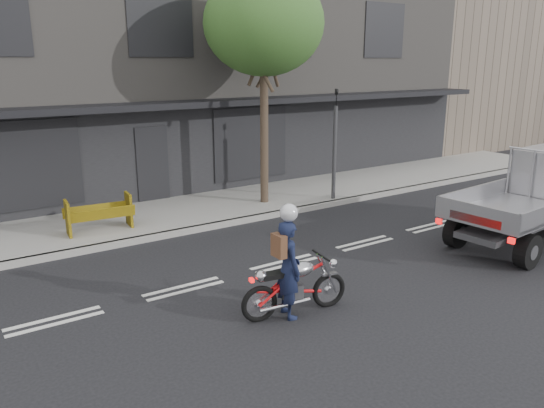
{
  "coord_description": "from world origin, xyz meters",
  "views": [
    {
      "loc": [
        -6.26,
        -8.9,
        4.32
      ],
      "look_at": [
        0.01,
        0.5,
        1.24
      ],
      "focal_mm": 35.0,
      "sensor_mm": 36.0,
      "label": 1
    }
  ],
  "objects_px": {
    "motorcycle": "(295,285)",
    "rider": "(288,269)",
    "traffic_light_pole": "(334,151)",
    "street_tree": "(264,24)",
    "construction_barrier": "(102,215)"
  },
  "relations": [
    {
      "from": "traffic_light_pole",
      "to": "rider",
      "type": "bearing_deg",
      "value": -135.86
    },
    {
      "from": "street_tree",
      "to": "construction_barrier",
      "type": "bearing_deg",
      "value": -176.49
    },
    {
      "from": "traffic_light_pole",
      "to": "motorcycle",
      "type": "height_order",
      "value": "traffic_light_pole"
    },
    {
      "from": "rider",
      "to": "construction_barrier",
      "type": "relative_size",
      "value": 1.06
    },
    {
      "from": "construction_barrier",
      "to": "rider",
      "type": "bearing_deg",
      "value": -76.35
    },
    {
      "from": "street_tree",
      "to": "traffic_light_pole",
      "type": "distance_m",
      "value": 4.23
    },
    {
      "from": "traffic_light_pole",
      "to": "rider",
      "type": "distance_m",
      "value": 7.77
    },
    {
      "from": "motorcycle",
      "to": "construction_barrier",
      "type": "xyz_separation_m",
      "value": [
        -1.59,
        5.93,
        0.07
      ]
    },
    {
      "from": "street_tree",
      "to": "motorcycle",
      "type": "relative_size",
      "value": 3.36
    },
    {
      "from": "motorcycle",
      "to": "rider",
      "type": "relative_size",
      "value": 1.16
    },
    {
      "from": "rider",
      "to": "construction_barrier",
      "type": "height_order",
      "value": "rider"
    },
    {
      "from": "traffic_light_pole",
      "to": "construction_barrier",
      "type": "height_order",
      "value": "traffic_light_pole"
    },
    {
      "from": "street_tree",
      "to": "construction_barrier",
      "type": "relative_size",
      "value": 4.14
    },
    {
      "from": "rider",
      "to": "construction_barrier",
      "type": "bearing_deg",
      "value": 22.85
    },
    {
      "from": "traffic_light_pole",
      "to": "construction_barrier",
      "type": "xyz_separation_m",
      "value": [
        -6.99,
        0.54,
        -1.05
      ]
    }
  ]
}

